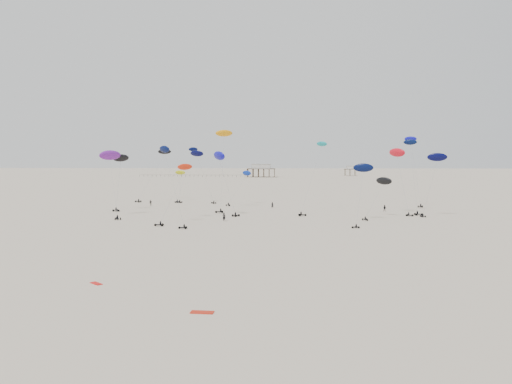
# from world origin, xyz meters

# --- Properties ---
(ground_plane) EXTENTS (900.00, 900.00, 0.00)m
(ground_plane) POSITION_xyz_m (0.00, 200.00, 0.00)
(ground_plane) COLOR beige
(pavilion_main) EXTENTS (21.00, 13.00, 9.80)m
(pavilion_main) POSITION_xyz_m (-10.00, 350.00, 4.22)
(pavilion_main) COLOR brown
(pavilion_main) RESTS_ON ground
(pavilion_small) EXTENTS (9.00, 7.00, 8.00)m
(pavilion_small) POSITION_xyz_m (60.00, 380.00, 3.49)
(pavilion_small) COLOR brown
(pavilion_small) RESTS_ON ground
(pier_fence) EXTENTS (80.20, 0.20, 1.50)m
(pier_fence) POSITION_xyz_m (-62.00, 350.00, 0.77)
(pier_fence) COLOR black
(pier_fence) RESTS_ON ground
(rig_0) EXTENTS (7.78, 9.95, 12.11)m
(rig_0) POSITION_xyz_m (-6.94, 132.30, 6.79)
(rig_0) COLOR black
(rig_0) RESTS_ON ground
(rig_1) EXTENTS (5.63, 6.31, 21.00)m
(rig_1) POSITION_xyz_m (44.89, 128.30, 12.55)
(rig_1) COLOR black
(rig_1) RESTS_ON ground
(rig_2) EXTENTS (5.80, 16.40, 18.11)m
(rig_2) POSITION_xyz_m (-18.56, 91.77, 8.12)
(rig_2) COLOR black
(rig_2) RESTS_ON ground
(rig_3) EXTENTS (5.55, 16.68, 21.83)m
(rig_3) POSITION_xyz_m (-26.62, 146.24, 10.48)
(rig_3) COLOR black
(rig_3) RESTS_ON ground
(rig_4) EXTENTS (4.95, 8.35, 15.74)m
(rig_4) POSITION_xyz_m (-39.14, 114.21, 11.40)
(rig_4) COLOR black
(rig_4) RESTS_ON ground
(rig_5) EXTENTS (4.66, 11.00, 11.97)m
(rig_5) POSITION_xyz_m (-28.18, 142.60, 6.89)
(rig_5) COLOR black
(rig_5) RESTS_ON ground
(rig_6) EXTENTS (8.85, 11.81, 12.72)m
(rig_6) POSITION_xyz_m (30.03, 101.89, 7.46)
(rig_6) COLOR black
(rig_6) RESTS_ON ground
(rig_7) EXTENTS (3.75, 11.37, 20.02)m
(rig_7) POSITION_xyz_m (40.14, 110.89, 10.72)
(rig_7) COLOR black
(rig_7) RESTS_ON ground
(rig_8) EXTENTS (7.21, 4.44, 15.88)m
(rig_8) POSITION_xyz_m (43.61, 103.91, 12.93)
(rig_8) COLOR black
(rig_8) RESTS_ON ground
(rig_9) EXTENTS (9.58, 15.61, 20.66)m
(rig_9) POSITION_xyz_m (-36.85, 147.84, 12.53)
(rig_9) COLOR black
(rig_9) RESTS_ON ground
(rig_10) EXTENTS (5.39, 15.29, 23.77)m
(rig_10) POSITION_xyz_m (-10.84, 118.09, 16.62)
(rig_10) COLOR black
(rig_10) RESTS_ON ground
(rig_11) EXTENTS (8.71, 15.57, 22.15)m
(rig_11) POSITION_xyz_m (14.01, 109.98, 10.62)
(rig_11) COLOR black
(rig_11) RESTS_ON ground
(rig_12) EXTENTS (8.32, 10.34, 18.08)m
(rig_12) POSITION_xyz_m (-18.41, 84.56, 11.69)
(rig_12) COLOR black
(rig_12) RESTS_ON ground
(rig_13) EXTENTS (7.00, 15.60, 17.80)m
(rig_13) POSITION_xyz_m (24.12, 93.62, 10.66)
(rig_13) COLOR black
(rig_13) RESTS_ON ground
(rig_14) EXTENTS (5.29, 10.52, 17.34)m
(rig_14) POSITION_xyz_m (35.88, 109.59, 13.97)
(rig_14) COLOR black
(rig_14) RESTS_ON ground
(rig_15) EXTENTS (8.16, 12.04, 17.21)m
(rig_15) POSITION_xyz_m (-36.60, 99.85, 13.03)
(rig_15) COLOR black
(rig_15) RESTS_ON ground
(rig_16) EXTENTS (8.01, 6.12, 16.41)m
(rig_16) POSITION_xyz_m (-9.31, 102.37, 12.76)
(rig_16) COLOR black
(rig_16) RESTS_ON ground
(rig_17) EXTENTS (9.42, 5.75, 17.13)m
(rig_17) POSITION_xyz_m (-20.90, 137.07, 13.93)
(rig_17) COLOR black
(rig_17) RESTS_ON ground
(spectator_0) EXTENTS (0.98, 0.80, 2.32)m
(spectator_0) POSITION_xyz_m (-7.57, 91.76, 0.00)
(spectator_0) COLOR black
(spectator_0) RESTS_ON ground
(spectator_1) EXTENTS (1.14, 0.88, 2.05)m
(spectator_1) POSITION_xyz_m (33.62, 114.61, 0.00)
(spectator_1) COLOR black
(spectator_1) RESTS_ON ground
(spectator_2) EXTENTS (1.26, 0.83, 1.98)m
(spectator_2) POSITION_xyz_m (-34.31, 127.88, 0.00)
(spectator_2) COLOR black
(spectator_2) RESTS_ON ground
(spectator_3) EXTENTS (0.83, 0.62, 2.09)m
(spectator_3) POSITION_xyz_m (2.95, 121.53, 0.00)
(spectator_3) COLOR black
(spectator_3) RESTS_ON ground
(grounded_kite_a) EXTENTS (2.26, 1.05, 0.08)m
(grounded_kite_a) POSITION_xyz_m (-1.74, 24.22, 0.00)
(grounded_kite_a) COLOR red
(grounded_kite_a) RESTS_ON ground
(grounded_kite_b) EXTENTS (1.82, 1.71, 0.07)m
(grounded_kite_b) POSITION_xyz_m (-15.74, 34.29, 0.00)
(grounded_kite_b) COLOR red
(grounded_kite_b) RESTS_ON ground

